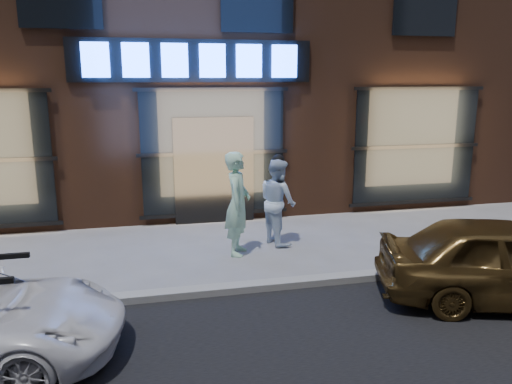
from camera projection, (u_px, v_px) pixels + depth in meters
ground at (251, 290)px, 7.78m from camera, size 90.00×90.00×0.00m
curb at (251, 287)px, 7.77m from camera, size 60.00×0.25×0.12m
storefront_building at (191, 10)px, 14.23m from camera, size 30.20×8.28×10.30m
man_bowtie at (238, 204)px, 9.22m from camera, size 0.67×0.82×1.94m
man_cap at (278, 201)px, 9.87m from camera, size 0.85×0.98×1.72m
gold_sedan at (511, 261)px, 7.24m from camera, size 4.02×2.55×1.28m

